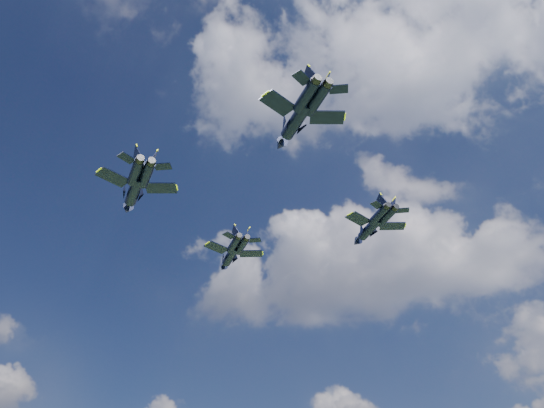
{
  "coord_description": "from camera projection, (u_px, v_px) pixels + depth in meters",
  "views": [
    {
      "loc": [
        31.02,
        -82.42,
        8.58
      ],
      "look_at": [
        3.73,
        -4.76,
        64.57
      ],
      "focal_mm": 40.0,
      "sensor_mm": 36.0,
      "label": 1
    }
  ],
  "objects": [
    {
      "name": "jet_right",
      "position": [
        369.0,
        229.0,
        107.23
      ],
      "size": [
        12.34,
        13.72,
        3.56
      ],
      "rotation": [
        0.0,
        0.0,
        0.69
      ],
      "color": "black"
    },
    {
      "name": "jet_slot",
      "position": [
        295.0,
        122.0,
        85.16
      ],
      "size": [
        13.94,
        14.92,
        3.93
      ],
      "rotation": [
        0.0,
        0.0,
        0.73
      ],
      "color": "black"
    },
    {
      "name": "jet_lead",
      "position": [
        230.0,
        256.0,
        117.71
      ],
      "size": [
        12.56,
        14.03,
        3.63
      ],
      "rotation": [
        0.0,
        0.0,
        0.69
      ],
      "color": "black"
    },
    {
      "name": "jet_left",
      "position": [
        134.0,
        191.0,
        93.82
      ],
      "size": [
        13.72,
        14.77,
        3.88
      ],
      "rotation": [
        0.0,
        0.0,
        0.72
      ],
      "color": "black"
    }
  ]
}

